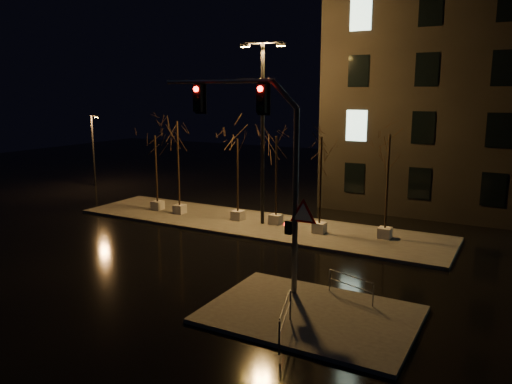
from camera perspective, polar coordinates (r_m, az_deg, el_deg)
The scene contains 14 objects.
ground at distance 23.98m, azimuth -7.31°, elevation -7.07°, with size 90.00×90.00×0.00m, color black.
median at distance 28.81m, azimuth -0.28°, elevation -3.67°, with size 22.00×5.00×0.15m, color #46433E.
sidewalk_corner at distance 17.65m, azimuth 6.23°, elevation -13.73°, with size 7.00×5.00×0.15m, color #46433E.
tree_0 at distance 31.97m, azimuth -11.41°, elevation 4.48°, with size 1.80×1.80×4.86m.
tree_1 at distance 30.59m, azimuth -8.95°, elevation 5.64°, with size 1.80×1.80×5.83m.
tree_2 at distance 28.74m, azimuth -2.14°, elevation 4.02°, with size 1.80×1.80×4.91m.
tree_3 at distance 27.80m, azimuth 2.34°, elevation 4.15°, with size 1.80×1.80×5.15m.
tree_4 at distance 26.20m, azimuth 7.44°, elevation 3.81°, with size 1.80×1.80×5.27m.
tree_5 at distance 25.83m, azimuth 14.93°, elevation 3.77°, with size 1.80×1.80×5.47m.
traffic_signal_mast at distance 18.32m, azimuth 0.91°, elevation 4.38°, with size 6.44×0.35×7.86m.
streetlight_main at distance 27.74m, azimuth 0.76°, elevation 8.03°, with size 2.50×0.76×10.03m.
streetlight_far at distance 42.47m, azimuth -18.07°, elevation 4.88°, with size 1.11×0.48×5.76m.
guard_rail_a at distance 18.72m, azimuth 10.77°, elevation -10.23°, with size 1.89×0.68×0.86m.
guard_rail_b at distance 15.72m, azimuth 3.36°, elevation -13.76°, with size 0.73×2.25×1.11m.
Camera 1 is at (13.52, -18.32, 7.53)m, focal length 35.00 mm.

